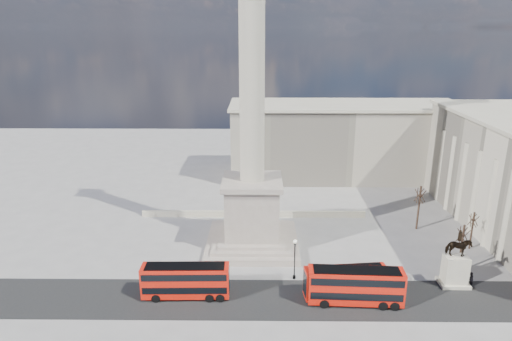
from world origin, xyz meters
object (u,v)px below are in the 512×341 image
at_px(red_bus_a, 186,281).
at_px(pedestrian_standing, 470,279).
at_px(nelsons_column, 252,166).
at_px(pedestrian_crossing, 319,272).
at_px(red_bus_b, 346,282).
at_px(red_bus_c, 356,286).
at_px(victorian_lamp, 295,256).
at_px(equestrian_statue, 456,266).
at_px(pedestrian_walking, 442,271).

relative_size(red_bus_a, pedestrian_standing, 5.77).
height_order(nelsons_column, pedestrian_crossing, nelsons_column).
distance_m(red_bus_b, red_bus_c, 1.65).
height_order(red_bus_b, victorian_lamp, victorian_lamp).
relative_size(red_bus_b, equestrian_statue, 1.33).
relative_size(red_bus_a, equestrian_statue, 1.38).
height_order(nelsons_column, pedestrian_standing, nelsons_column).
distance_m(victorian_lamp, equestrian_statue, 21.00).
bearing_deg(red_bus_b, red_bus_c, -58.91).
xyz_separation_m(nelsons_column, pedestrian_standing, (28.91, -11.50, -11.97)).
distance_m(red_bus_c, pedestrian_crossing, 7.13).
bearing_deg(victorian_lamp, pedestrian_walking, 1.84).
bearing_deg(nelsons_column, victorian_lamp, -59.91).
relative_size(red_bus_a, pedestrian_walking, 5.76).
xyz_separation_m(red_bus_c, equestrian_statue, (13.85, 4.46, 0.28)).
relative_size(pedestrian_standing, pedestrian_crossing, 1.09).
distance_m(nelsons_column, pedestrian_walking, 30.10).
distance_m(red_bus_c, equestrian_statue, 14.55).
height_order(nelsons_column, victorian_lamp, nelsons_column).
bearing_deg(pedestrian_standing, red_bus_a, -34.91).
xyz_separation_m(red_bus_c, pedestrian_walking, (13.01, 6.38, -1.50)).
bearing_deg(red_bus_b, nelsons_column, 123.24).
xyz_separation_m(red_bus_a, equestrian_statue, (34.81, 3.26, 0.41)).
relative_size(red_bus_b, pedestrian_standing, 5.53).
relative_size(equestrian_statue, pedestrian_walking, 4.16).
bearing_deg(red_bus_c, pedestrian_walking, 28.87).
xyz_separation_m(red_bus_b, victorian_lamp, (-6.11, 4.43, 1.22)).
height_order(equestrian_statue, pedestrian_crossing, equestrian_statue).
bearing_deg(equestrian_statue, nelsons_column, 157.02).
bearing_deg(pedestrian_standing, red_bus_b, -29.65).
height_order(equestrian_statue, pedestrian_walking, equestrian_statue).
xyz_separation_m(nelsons_column, red_bus_a, (-8.01, -14.62, -10.60)).
relative_size(red_bus_c, pedestrian_walking, 6.12).
relative_size(victorian_lamp, pedestrian_standing, 3.06).
distance_m(red_bus_a, pedestrian_standing, 37.08).
height_order(red_bus_b, red_bus_c, red_bus_c).
bearing_deg(red_bus_c, nelsons_column, 132.06).
xyz_separation_m(red_bus_a, red_bus_c, (20.96, -1.20, 0.13)).
relative_size(red_bus_a, red_bus_c, 0.94).
distance_m(equestrian_statue, pedestrian_standing, 2.77).
distance_m(red_bus_a, pedestrian_walking, 34.38).
distance_m(victorian_lamp, pedestrian_standing, 23.24).
bearing_deg(pedestrian_crossing, victorian_lamp, 47.92).
relative_size(red_bus_a, pedestrian_crossing, 6.27).
bearing_deg(nelsons_column, pedestrian_standing, -21.69).
bearing_deg(equestrian_statue, pedestrian_standing, -3.73).
height_order(red_bus_b, pedestrian_walking, red_bus_b).
height_order(equestrian_statue, pedestrian_standing, equestrian_statue).
bearing_deg(red_bus_c, red_bus_a, 179.49).
xyz_separation_m(equestrian_statue, pedestrian_standing, (2.12, -0.14, -1.78)).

